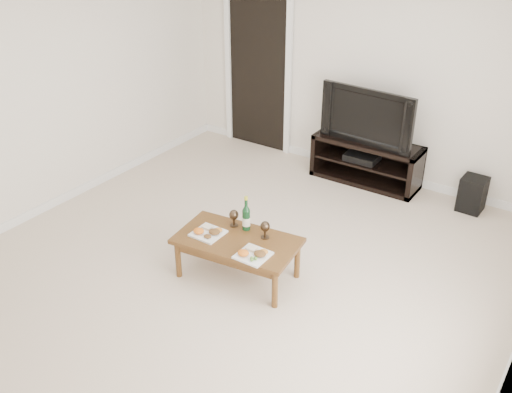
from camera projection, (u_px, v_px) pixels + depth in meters
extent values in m
plane|color=beige|center=(234.00, 272.00, 5.49)|extent=(5.50, 5.50, 0.00)
cube|color=white|center=(366.00, 72.00, 6.89)|extent=(5.00, 0.04, 2.60)
cube|color=black|center=(258.00, 75.00, 7.76)|extent=(0.90, 0.02, 2.05)
cube|color=black|center=(366.00, 162.00, 7.07)|extent=(1.34, 0.45, 0.55)
imported|color=black|center=(371.00, 114.00, 6.77)|extent=(1.20, 0.24, 0.68)
cube|color=black|center=(362.00, 157.00, 7.06)|extent=(0.40, 0.31, 0.08)
cube|color=black|center=(472.00, 194.00, 6.47)|extent=(0.28, 0.28, 0.41)
cube|color=brown|center=(238.00, 258.00, 5.34)|extent=(1.19, 0.75, 0.42)
cube|color=white|center=(208.00, 231.00, 5.30)|extent=(0.27, 0.27, 0.07)
cube|color=white|center=(253.00, 253.00, 4.98)|extent=(0.27, 0.27, 0.07)
cylinder|color=#0E3418|center=(246.00, 213.00, 5.31)|extent=(0.07, 0.07, 0.35)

